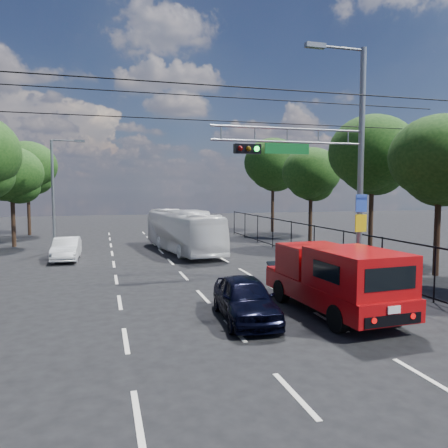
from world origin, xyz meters
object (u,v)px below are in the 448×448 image
object	(u,v)px
navy_hatchback	(245,298)
white_bus	(183,231)
signal_mast	(334,156)
white_van	(66,249)
red_pickup	(335,277)

from	to	relation	value
navy_hatchback	white_bus	size ratio (longest dim) A/B	0.41
white_bus	signal_mast	bearing A→B (deg)	-79.01
white_bus	white_van	size ratio (longest dim) A/B	2.49
navy_hatchback	white_van	xyz separation A→B (m)	(-6.11, 13.27, -0.03)
white_van	navy_hatchback	bearing A→B (deg)	-63.28
white_bus	white_van	xyz separation A→B (m)	(-6.84, -1.36, -0.70)
navy_hatchback	white_van	size ratio (longest dim) A/B	1.02
signal_mast	navy_hatchback	size ratio (longest dim) A/B	2.45
signal_mast	red_pickup	distance (m)	5.48
white_van	red_pickup	bearing A→B (deg)	-53.86
signal_mast	red_pickup	bearing A→B (deg)	-117.95
red_pickup	navy_hatchback	distance (m)	3.01
white_van	white_bus	bearing A→B (deg)	13.26
red_pickup	white_van	size ratio (longest dim) A/B	1.57
signal_mast	white_bus	size ratio (longest dim) A/B	1.00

